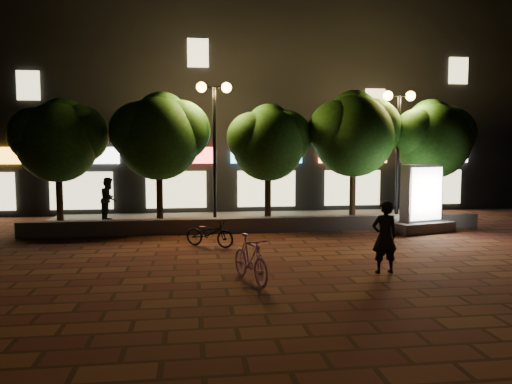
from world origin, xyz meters
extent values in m
plane|color=brown|center=(0.00, 0.00, 0.00)|extent=(80.00, 80.00, 0.00)
cube|color=#605E59|center=(0.00, 4.00, 0.25)|extent=(16.00, 0.45, 0.50)
cube|color=#605E59|center=(0.00, 6.50, 0.04)|extent=(16.00, 5.00, 0.08)
cube|color=black|center=(0.00, 13.00, 5.00)|extent=(28.00, 8.00, 10.00)
cube|color=white|center=(-7.00, 8.94, 2.60)|extent=(3.20, 0.12, 0.70)
cube|color=beige|center=(-7.00, 8.94, 1.10)|extent=(2.60, 0.10, 1.60)
cube|color=#F83D33|center=(-3.00, 8.94, 2.60)|extent=(3.20, 0.12, 0.70)
cube|color=beige|center=(-3.00, 8.94, 1.10)|extent=(2.60, 0.10, 1.60)
cube|color=#51BCED|center=(1.00, 8.94, 2.60)|extent=(3.20, 0.12, 0.70)
cube|color=beige|center=(1.00, 8.94, 1.10)|extent=(2.60, 0.10, 1.60)
cube|color=orange|center=(5.00, 8.94, 2.60)|extent=(3.20, 0.12, 0.70)
cube|color=beige|center=(5.00, 8.94, 1.10)|extent=(2.60, 0.10, 1.60)
cube|color=beige|center=(9.00, 8.94, 2.60)|extent=(3.20, 0.12, 0.70)
cube|color=beige|center=(9.00, 8.94, 1.10)|extent=(2.60, 0.10, 1.60)
cube|color=beige|center=(-9.00, 8.94, 5.50)|extent=(0.90, 0.10, 1.20)
cube|color=beige|center=(-2.00, 8.94, 7.00)|extent=(0.90, 0.10, 1.20)
cube|color=beige|center=(6.00, 8.94, 5.00)|extent=(0.90, 0.10, 1.20)
cube|color=beige|center=(10.00, 8.94, 6.50)|extent=(0.90, 0.10, 1.20)
cylinder|color=#301F12|center=(-7.00, 5.40, 1.21)|extent=(0.24, 0.24, 2.25)
sphere|color=#265A1A|center=(-7.00, 5.40, 3.10)|extent=(2.80, 2.80, 2.80)
sphere|color=#265A1A|center=(-6.30, 5.60, 3.40)|extent=(2.10, 2.10, 2.10)
sphere|color=#265A1A|center=(-7.63, 5.25, 3.35)|extent=(1.96, 1.96, 1.96)
sphere|color=#265A1A|center=(-6.90, 5.75, 3.80)|extent=(1.82, 1.82, 1.82)
cylinder|color=#301F12|center=(-3.50, 5.40, 1.25)|extent=(0.24, 0.24, 2.34)
sphere|color=#265A1A|center=(-3.50, 5.40, 3.25)|extent=(3.00, 3.00, 3.00)
sphere|color=#265A1A|center=(-2.75, 5.60, 3.54)|extent=(2.25, 2.25, 2.25)
sphere|color=#265A1A|center=(-4.17, 5.25, 3.50)|extent=(2.10, 2.10, 2.10)
sphere|color=#265A1A|center=(-3.40, 5.75, 4.00)|extent=(1.95, 1.95, 1.95)
cylinder|color=#301F12|center=(0.50, 5.40, 1.18)|extent=(0.24, 0.24, 2.21)
sphere|color=#265A1A|center=(0.50, 5.40, 3.03)|extent=(2.70, 2.70, 2.70)
sphere|color=#265A1A|center=(1.17, 5.60, 3.33)|extent=(2.03, 2.03, 2.02)
sphere|color=#265A1A|center=(-0.11, 5.25, 3.28)|extent=(1.89, 1.89, 1.89)
sphere|color=#265A1A|center=(0.60, 5.75, 3.70)|extent=(1.76, 1.76, 1.76)
cylinder|color=#301F12|center=(3.80, 5.40, 1.30)|extent=(0.24, 0.24, 2.43)
sphere|color=#265A1A|center=(3.80, 5.40, 3.36)|extent=(3.10, 3.10, 3.10)
sphere|color=#265A1A|center=(4.58, 5.60, 3.66)|extent=(2.33, 2.33, 2.33)
sphere|color=#265A1A|center=(3.10, 5.25, 3.61)|extent=(2.17, 2.17, 2.17)
sphere|color=#265A1A|center=(3.90, 5.75, 4.14)|extent=(2.01, 2.02, 2.02)
cylinder|color=#301F12|center=(7.00, 5.40, 1.23)|extent=(0.24, 0.24, 2.29)
sphere|color=#265A1A|center=(7.00, 5.40, 3.17)|extent=(2.90, 2.90, 2.90)
sphere|color=#265A1A|center=(7.72, 5.60, 3.47)|extent=(2.18, 2.17, 2.17)
sphere|color=#265A1A|center=(6.35, 5.25, 3.42)|extent=(2.03, 2.03, 2.03)
sphere|color=#265A1A|center=(7.10, 5.75, 3.90)|extent=(1.89, 1.88, 1.88)
cylinder|color=black|center=(-1.50, 5.20, 2.58)|extent=(0.12, 0.12, 5.00)
cylinder|color=black|center=(-1.50, 5.20, 5.08)|extent=(0.90, 0.08, 0.08)
sphere|color=orange|center=(-1.95, 5.20, 5.08)|extent=(0.36, 0.36, 0.36)
sphere|color=orange|center=(-1.05, 5.20, 5.08)|extent=(0.36, 0.36, 0.36)
cylinder|color=black|center=(5.50, 5.20, 2.48)|extent=(0.12, 0.12, 4.80)
cylinder|color=black|center=(5.50, 5.20, 4.88)|extent=(0.90, 0.08, 0.08)
sphere|color=orange|center=(5.05, 5.20, 4.88)|extent=(0.36, 0.36, 0.36)
sphere|color=orange|center=(5.95, 5.20, 4.88)|extent=(0.36, 0.36, 0.36)
cube|color=#605E59|center=(5.53, 3.26, 0.18)|extent=(2.37, 1.62, 0.36)
cube|color=#4C4C51|center=(5.53, 3.26, 1.35)|extent=(1.52, 0.86, 1.98)
cube|color=white|center=(5.60, 3.01, 1.35)|extent=(1.27, 0.39, 1.80)
cube|color=white|center=(5.46, 3.51, 1.35)|extent=(1.27, 0.39, 1.80)
imported|color=#D284B8|center=(-1.11, -2.37, 0.51)|extent=(0.97, 1.77, 1.02)
imported|color=black|center=(2.06, -1.99, 0.84)|extent=(0.64, 0.44, 1.69)
imported|color=black|center=(-1.83, 1.62, 0.41)|extent=(1.61, 1.26, 0.82)
imported|color=black|center=(-5.56, 6.95, 0.93)|extent=(0.73, 0.89, 1.69)
camera|label=1|loc=(-2.36, -12.60, 2.86)|focal=34.21mm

